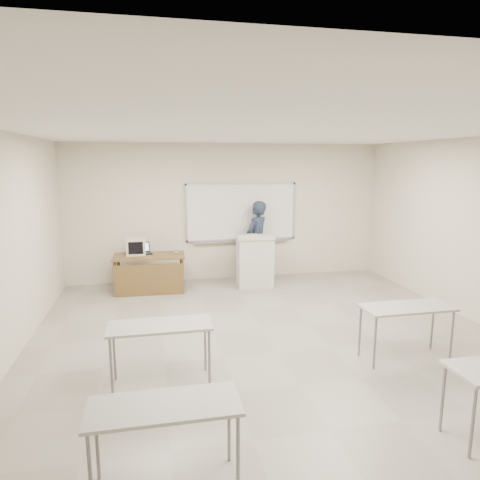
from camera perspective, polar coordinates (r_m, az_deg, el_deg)
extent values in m
cube|color=gray|center=(6.14, 5.14, -14.76)|extent=(7.00, 8.00, 0.01)
cube|color=white|center=(9.55, 0.18, 3.77)|extent=(2.40, 0.03, 1.20)
cube|color=#B7BABC|center=(9.49, 0.18, 7.49)|extent=(2.48, 0.04, 0.04)
cube|color=#B7BABC|center=(9.63, 0.18, 0.10)|extent=(2.48, 0.04, 0.04)
cube|color=#B7BABC|center=(9.37, -7.15, 3.56)|extent=(0.04, 0.04, 1.28)
cube|color=#B7BABC|center=(9.86, 7.15, 3.90)|extent=(0.04, 0.04, 1.28)
cube|color=#B7BABC|center=(9.60, 0.23, -0.18)|extent=(2.16, 0.07, 0.02)
cube|color=#A3A39E|center=(5.17, -10.63, -11.18)|extent=(1.20, 0.50, 0.03)
cylinder|color=slate|center=(5.16, -16.80, -15.93)|extent=(0.03, 0.03, 0.70)
cylinder|color=slate|center=(5.17, -4.10, -15.45)|extent=(0.03, 0.03, 0.70)
cylinder|color=slate|center=(5.52, -16.43, -14.11)|extent=(0.03, 0.03, 0.70)
cylinder|color=slate|center=(5.53, -4.66, -13.67)|extent=(0.03, 0.03, 0.70)
cube|color=#A3A39E|center=(6.10, 21.39, -8.36)|extent=(1.20, 0.50, 0.03)
cylinder|color=slate|center=(5.79, 17.54, -12.98)|extent=(0.03, 0.03, 0.70)
cylinder|color=slate|center=(6.38, 26.40, -11.41)|extent=(0.03, 0.03, 0.70)
cylinder|color=slate|center=(6.12, 15.70, -11.61)|extent=(0.03, 0.03, 0.70)
cylinder|color=slate|center=(6.67, 24.27, -10.28)|extent=(0.03, 0.03, 0.70)
cube|color=#A3A39E|center=(3.64, -10.07, -20.96)|extent=(1.20, 0.50, 0.03)
cylinder|color=slate|center=(3.72, -19.35, -27.50)|extent=(0.03, 0.03, 0.70)
cylinder|color=slate|center=(3.73, -0.26, -26.74)|extent=(0.03, 0.03, 0.70)
cylinder|color=slate|center=(4.04, -18.54, -24.05)|extent=(0.03, 0.03, 0.70)
cylinder|color=slate|center=(4.05, -1.47, -23.38)|extent=(0.03, 0.03, 0.70)
cylinder|color=slate|center=(4.55, 28.61, -20.58)|extent=(0.03, 0.03, 0.70)
cylinder|color=slate|center=(4.82, 25.41, -18.51)|extent=(0.03, 0.03, 0.70)
cube|color=brown|center=(8.82, -12.02, -2.09)|extent=(1.41, 0.70, 0.04)
cube|color=brown|center=(8.59, -11.92, -5.27)|extent=(1.34, 0.03, 0.63)
cylinder|color=#3D2517|center=(8.65, -16.22, -5.08)|extent=(0.06, 0.06, 0.71)
cylinder|color=#3D2517|center=(8.64, -7.64, -4.78)|extent=(0.06, 0.06, 0.71)
cylinder|color=#3D2517|center=(9.22, -15.94, -4.12)|extent=(0.06, 0.06, 0.71)
cylinder|color=#3D2517|center=(9.20, -7.90, -3.84)|extent=(0.06, 0.06, 0.71)
cube|color=silver|center=(9.00, 1.98, -3.00)|extent=(0.72, 0.52, 1.03)
cube|color=silver|center=(8.90, 2.00, 0.37)|extent=(0.76, 0.56, 0.04)
cube|color=#BAAB9E|center=(8.93, -13.66, -0.76)|extent=(0.36, 0.38, 0.34)
cube|color=#BAAB9E|center=(8.73, -13.71, -1.02)|extent=(0.38, 0.04, 0.36)
cube|color=black|center=(8.71, -13.71, -1.04)|extent=(0.29, 0.01, 0.24)
cube|color=black|center=(8.91, -12.67, -1.80)|extent=(0.30, 0.22, 0.02)
cube|color=black|center=(8.90, -12.67, -1.73)|extent=(0.25, 0.13, 0.01)
cube|color=black|center=(9.02, -12.68, -0.93)|extent=(0.30, 0.07, 0.21)
cube|color=#9DC9EB|center=(9.01, -12.68, -0.92)|extent=(0.26, 0.05, 0.16)
ellipsoid|color=#A7AAAF|center=(8.87, -8.47, -1.65)|extent=(0.09, 0.06, 0.04)
cube|color=#BAAB9E|center=(8.93, 0.95, 0.64)|extent=(0.49, 0.24, 0.03)
imported|color=black|center=(9.49, 2.25, -0.08)|extent=(0.76, 0.75, 1.76)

